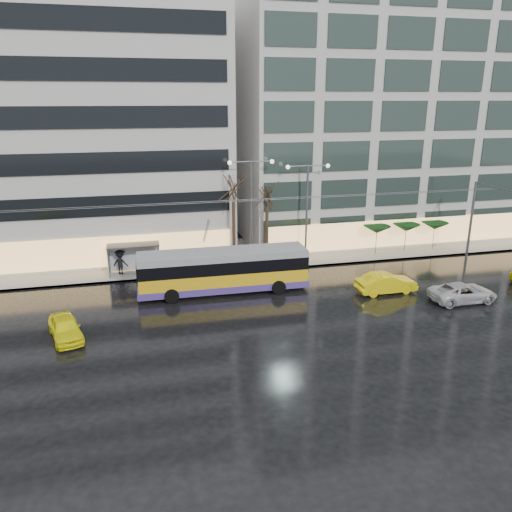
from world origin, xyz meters
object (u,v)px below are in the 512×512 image
object	(u,v)px
trolleybus	(223,272)
bus_shelter	(129,252)
street_lamp_near	(251,198)
taxi_a	(65,328)

from	to	relation	value
trolleybus	bus_shelter	size ratio (longest dim) A/B	3.03
trolleybus	street_lamp_near	bearing A→B (deg)	58.60
trolleybus	taxi_a	xyz separation A→B (m)	(-10.73, -5.35, -0.89)
trolleybus	bus_shelter	xyz separation A→B (m)	(-6.89, 5.61, 0.37)
taxi_a	bus_shelter	bearing A→B (deg)	54.84
bus_shelter	street_lamp_near	world-z (taller)	street_lamp_near
street_lamp_near	taxi_a	distance (m)	18.78
trolleybus	street_lamp_near	distance (m)	8.02
bus_shelter	taxi_a	distance (m)	11.68
street_lamp_near	taxi_a	xyz separation A→B (m)	(-14.22, -11.07, -5.29)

